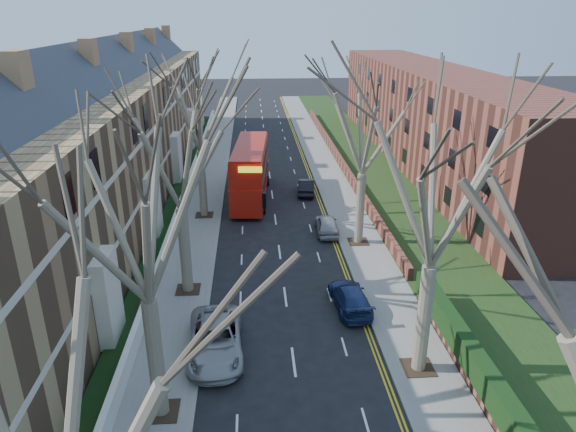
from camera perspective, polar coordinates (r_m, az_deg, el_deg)
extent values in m
cube|color=slate|center=(52.43, -8.64, 4.45)|extent=(3.00, 102.00, 0.12)
cube|color=slate|center=(52.82, 4.49, 4.77)|extent=(3.00, 102.00, 0.12)
cube|color=#836142|center=(44.89, -19.76, 7.03)|extent=(9.00, 78.00, 10.00)
cube|color=#32363D|center=(43.88, -20.78, 14.61)|extent=(4.67, 78.00, 4.67)
cube|color=beige|center=(44.28, -13.95, 5.47)|extent=(0.12, 78.00, 0.35)
cube|color=beige|center=(43.46, -14.37, 9.90)|extent=(0.12, 78.00, 0.35)
cube|color=brown|center=(58.20, 15.52, 10.65)|extent=(8.00, 54.00, 10.00)
cube|color=brown|center=(56.74, 5.63, 6.46)|extent=(0.35, 54.00, 0.90)
cube|color=white|center=(44.88, -11.48, 2.03)|extent=(0.30, 78.00, 1.00)
cube|color=#1A3112|center=(53.63, 9.27, 4.91)|extent=(6.00, 102.00, 0.06)
cylinder|color=#6D614E|center=(21.55, -14.49, -15.15)|extent=(0.64, 0.64, 5.25)
cube|color=#2D2116|center=(23.18, -13.85, -20.33)|extent=(1.40, 1.40, 0.05)
cylinder|color=#6D614E|center=(30.09, -11.36, -3.84)|extent=(0.64, 0.64, 5.07)
cube|color=#2D2116|center=(31.24, -11.02, -8.02)|extent=(1.40, 1.40, 0.05)
cylinder|color=#6D614E|center=(41.16, -9.49, 3.49)|extent=(0.60, 0.60, 5.25)
cube|color=#2D2116|center=(42.03, -9.27, 0.11)|extent=(1.40, 1.40, 0.05)
cylinder|color=#6D614E|center=(23.97, 14.84, -11.04)|extent=(0.64, 0.64, 5.25)
cube|color=#2D2116|center=(25.45, 14.26, -16.00)|extent=(1.40, 1.40, 0.05)
cylinder|color=#6D614E|center=(36.10, 8.01, 0.80)|extent=(0.60, 0.60, 5.07)
cube|color=#2D2116|center=(37.07, 7.81, -2.84)|extent=(1.40, 1.40, 0.05)
cube|color=#A1150B|center=(45.26, -4.15, 3.75)|extent=(3.44, 11.56, 2.28)
cube|color=#A1150B|center=(44.64, -4.23, 6.41)|extent=(3.40, 10.99, 2.07)
cube|color=black|center=(45.12, -4.17, 4.31)|extent=(3.39, 10.65, 0.93)
cube|color=black|center=(44.61, -4.23, 6.54)|extent=(3.38, 10.42, 0.93)
imported|color=#98999D|center=(25.60, -8.06, -13.43)|extent=(2.81, 5.69, 1.55)
imported|color=navy|center=(29.11, 6.93, -8.96)|extent=(2.10, 4.58, 1.30)
imported|color=gray|center=(38.32, 4.33, -0.96)|extent=(1.71, 4.02, 1.36)
imported|color=black|center=(46.68, 2.06, 3.31)|extent=(1.92, 4.24, 1.35)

